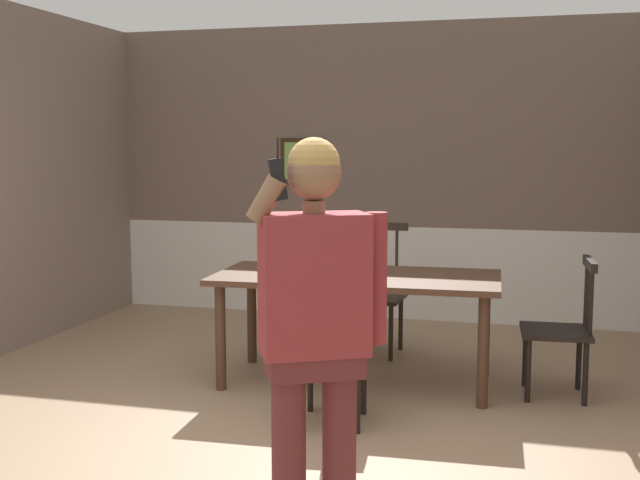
# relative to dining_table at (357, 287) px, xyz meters

# --- Properties ---
(ground_plane) EXTENTS (8.12, 8.12, 0.00)m
(ground_plane) POSITION_rel_dining_table_xyz_m (-0.25, -1.54, -0.67)
(ground_plane) COLOR #9E7F60
(room_back_partition) EXTENTS (5.24, 0.17, 2.73)m
(room_back_partition) POSITION_rel_dining_table_xyz_m (-0.25, 2.15, 0.64)
(room_back_partition) COLOR #756056
(room_back_partition) RESTS_ON ground_plane
(dining_table) EXTENTS (1.94, 0.97, 0.75)m
(dining_table) POSITION_rel_dining_table_xyz_m (0.00, 0.00, 0.00)
(dining_table) COLOR #4C3323
(dining_table) RESTS_ON ground_plane
(chair_near_window) EXTENTS (0.46, 0.46, 1.01)m
(chair_near_window) POSITION_rel_dining_table_xyz_m (-0.03, 0.84, -0.19)
(chair_near_window) COLOR #2D2319
(chair_near_window) RESTS_ON ground_plane
(chair_by_doorway) EXTENTS (0.46, 0.46, 0.91)m
(chair_by_doorway) POSITION_rel_dining_table_xyz_m (1.34, 0.05, -0.22)
(chair_by_doorway) COLOR black
(chair_by_doorway) RESTS_ON ground_plane
(chair_at_table_head) EXTENTS (0.45, 0.45, 0.97)m
(chair_at_table_head) POSITION_rel_dining_table_xyz_m (0.04, -0.83, -0.20)
(chair_at_table_head) COLOR black
(chair_at_table_head) RESTS_ON ground_plane
(person_figure) EXTENTS (0.52, 0.40, 1.66)m
(person_figure) POSITION_rel_dining_table_xyz_m (0.31, -2.20, 0.28)
(person_figure) COLOR brown
(person_figure) RESTS_ON ground_plane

